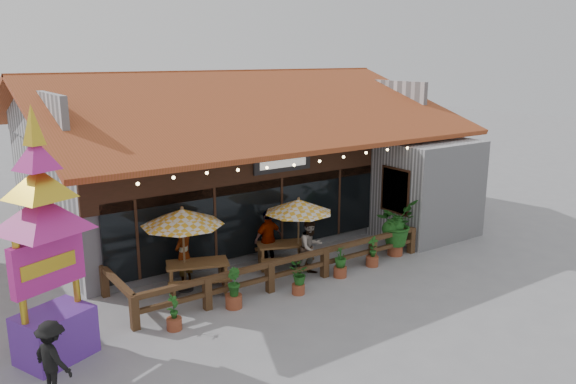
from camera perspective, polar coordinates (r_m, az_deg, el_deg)
ground at (r=18.18m, az=3.99°, el=-7.75°), size 100.00×100.00×0.00m
restaurant_building at (r=23.01m, az=-5.75°, el=2.52°), size 15.50×14.73×6.09m
patio_railing at (r=16.52m, az=-1.56°, el=-7.69°), size 10.00×2.60×0.92m
umbrella_left at (r=16.10m, az=-10.68°, el=-2.55°), size 2.94×2.94×2.52m
umbrella_right at (r=17.64m, az=1.08°, el=-1.46°), size 2.70×2.70×2.32m
picnic_table_left at (r=16.59m, az=-9.16°, el=-7.94°), size 2.17×2.03×0.84m
picnic_table_right at (r=18.10m, az=-0.47°, el=-5.99°), size 2.09×1.96×0.80m
thai_sign_tower at (r=13.00m, az=-23.64°, el=-2.67°), size 2.96×2.96×6.11m
tropical_plant at (r=19.33m, az=10.94°, el=-3.23°), size 1.73×1.63×1.91m
diner_a at (r=16.85m, az=-10.55°, el=-6.24°), size 0.84×0.76×1.92m
diner_b at (r=17.37m, az=2.32°, el=-5.63°), size 0.92×0.74×1.79m
diner_c at (r=18.12m, az=-2.02°, el=-4.72°), size 1.11×0.56×1.83m
pedestrian at (r=12.57m, az=-22.82°, el=-15.25°), size 0.93×1.15×1.56m
planter_a at (r=14.49m, az=-11.52°, el=-12.14°), size 0.40×0.38×0.93m
planter_b at (r=15.37m, az=-5.56°, el=-9.90°), size 0.45×0.45×1.11m
planter_c at (r=16.12m, az=1.06°, el=-8.65°), size 0.73×0.72×0.91m
planter_d at (r=17.39m, az=5.34°, el=-7.10°), size 0.53×0.53×1.00m
planter_e at (r=18.40m, az=8.57°, el=-6.22°), size 0.41×0.42×1.00m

